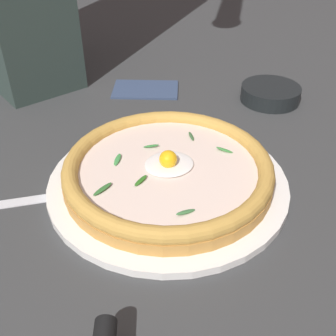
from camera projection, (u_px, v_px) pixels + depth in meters
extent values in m
cube|color=#363839|center=(190.00, 197.00, 0.62)|extent=(2.40, 2.40, 0.03)
cylinder|color=white|center=(168.00, 182.00, 0.62)|extent=(0.36, 0.36, 0.01)
cylinder|color=#C88F42|center=(168.00, 174.00, 0.61)|extent=(0.31, 0.31, 0.02)
torus|color=gold|center=(168.00, 166.00, 0.60)|extent=(0.31, 0.31, 0.02)
cylinder|color=#F1D9C9|center=(168.00, 168.00, 0.60)|extent=(0.27, 0.27, 0.00)
ellipsoid|color=white|center=(169.00, 164.00, 0.60)|extent=(0.07, 0.07, 0.01)
sphere|color=yellow|center=(168.00, 159.00, 0.59)|extent=(0.03, 0.03, 0.03)
ellipsoid|color=#395F35|center=(191.00, 136.00, 0.66)|extent=(0.01, 0.02, 0.01)
ellipsoid|color=#30692E|center=(103.00, 190.00, 0.55)|extent=(0.03, 0.02, 0.01)
ellipsoid|color=#3E7942|center=(186.00, 212.00, 0.51)|extent=(0.03, 0.01, 0.01)
ellipsoid|color=#327E37|center=(151.00, 146.00, 0.64)|extent=(0.03, 0.01, 0.01)
ellipsoid|color=#3B8C3F|center=(224.00, 150.00, 0.63)|extent=(0.03, 0.02, 0.01)
ellipsoid|color=#2C691D|center=(141.00, 181.00, 0.57)|extent=(0.03, 0.02, 0.01)
ellipsoid|color=#3C8F45|center=(117.00, 159.00, 0.61)|extent=(0.02, 0.03, 0.01)
cylinder|color=black|center=(270.00, 94.00, 0.84)|extent=(0.12, 0.12, 0.03)
cube|color=#324363|center=(146.00, 89.00, 0.88)|extent=(0.16, 0.14, 0.01)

